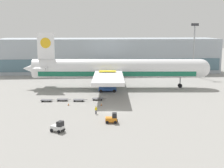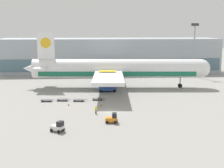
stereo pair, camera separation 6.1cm
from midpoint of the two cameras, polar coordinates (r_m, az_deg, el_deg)
The scene contains 14 objects.
ground_plane at distance 70.58m, azimuth -0.23°, elevation -5.04°, with size 400.00×400.00×0.00m, color gray.
terminal_building at distance 132.26m, azimuth -0.47°, elevation 5.30°, with size 90.00×18.20×14.00m.
light_mast at distance 122.89m, azimuth 14.75°, elevation 6.83°, with size 2.80×0.50×20.11m.
airplane_main at distance 96.73m, azimuth 0.44°, elevation 2.72°, with size 58.09×48.43×17.00m.
scissor_lift_loader at distance 91.56m, azimuth -0.84°, elevation 0.02°, with size 5.39×3.67×6.12m.
baggage_tug_foreground at distance 62.25m, azimuth -0.01°, elevation -6.33°, with size 2.54×1.78×2.00m.
baggage_tug_mid at distance 58.02m, azimuth -9.85°, elevation -7.75°, with size 2.82×2.51×2.00m.
baggage_dolly_lead at distance 81.42m, azimuth -11.91°, elevation -2.88°, with size 3.75×1.72×0.48m.
baggage_dolly_second at distance 81.39m, azimuth -9.08°, elevation -2.79°, with size 3.75×1.72×0.48m.
baggage_dolly_third at distance 80.39m, azimuth -6.14°, elevation -2.88°, with size 3.75×1.72×0.48m.
baggage_dolly_trail at distance 81.31m, azimuth -2.64°, elevation -2.68°, with size 3.75×1.72×0.48m.
ground_crew_near at distance 68.41m, azimuth -2.98°, elevation -4.66°, with size 0.50×0.38×1.75m.
traffic_cone_near at distance 76.55m, azimuth -7.99°, elevation -3.68°, with size 0.40×0.40×0.60m.
traffic_cone_far at distance 75.62m, azimuth -2.01°, elevation -3.73°, with size 0.40×0.40×0.68m.
Camera 1 is at (-4.53, -67.87, 18.83)m, focal length 50.00 mm.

